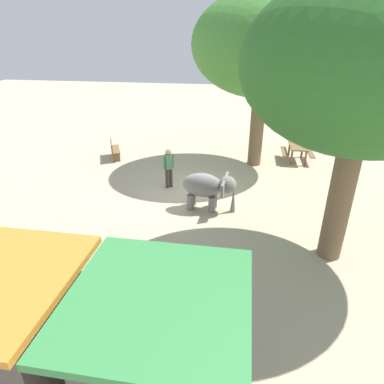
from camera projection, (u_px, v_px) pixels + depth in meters
ground_plane at (191, 192)px, 13.17m from camera, size 60.00×60.00×0.00m
elephant at (208, 187)px, 11.58m from camera, size 1.93×1.30×1.33m
person_handler at (169, 166)px, 13.19m from camera, size 0.39×0.39×1.62m
shade_tree_main at (264, 45)px, 13.71m from camera, size 6.05×5.54×7.41m
shade_tree_secondary at (369, 67)px, 7.30m from camera, size 5.72×5.24×7.11m
wooden_bench at (114, 149)px, 16.52m from camera, size 0.93×1.44×0.88m
picnic_table_near at (298, 149)px, 16.14m from camera, size 1.48×1.50×0.78m
market_stall_green at (162, 364)px, 5.09m from camera, size 2.50×2.50×2.52m
market_stall_orange at (9, 341)px, 5.47m from camera, size 2.50×2.50×2.52m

